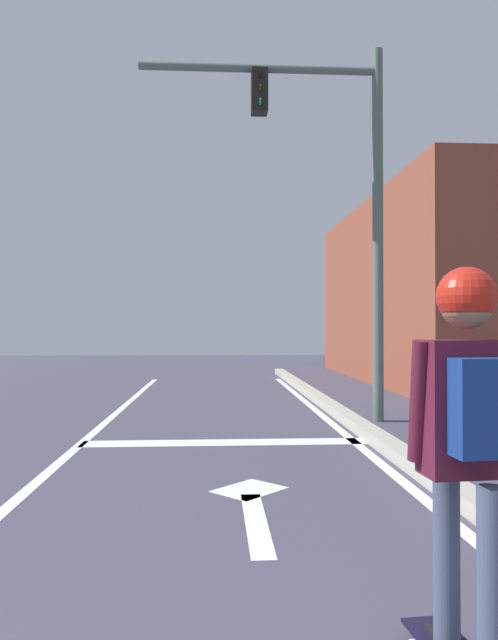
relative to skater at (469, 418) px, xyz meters
name	(u,v)px	position (x,y,z in m)	size (l,w,h in m)	color
lane_line_center	(53,468)	(-2.59, 3.74, -1.05)	(0.12, 20.00, 0.01)	silver
lane_line_curbside	(381,464)	(0.72, 3.74, -1.05)	(0.12, 20.00, 0.01)	silver
stop_bar	(225,442)	(-0.86, 4.95, -1.05)	(3.47, 0.40, 0.01)	silver
lane_arrow_stem	(256,522)	(-0.69, 2.01, -1.05)	(0.16, 1.40, 0.01)	silver
lane_arrow_head	(249,489)	(-0.69, 2.86, -1.05)	(0.56, 0.44, 0.01)	silver
curb_strip	(405,457)	(0.97, 3.74, -0.98)	(0.24, 24.00, 0.14)	#A4A493
skater	(469,418)	(0.00, 0.00, 0.00)	(0.44, 0.60, 1.56)	#444D67
traffic_signal_mast	(331,173)	(0.75, 6.45, 2.66)	(3.65, 0.34, 5.60)	#52655C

